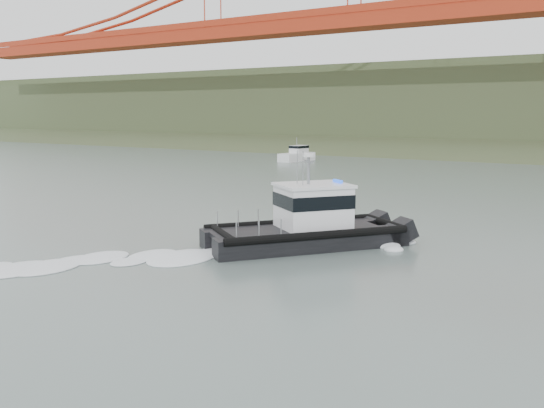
% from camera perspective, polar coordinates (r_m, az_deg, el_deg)
% --- Properties ---
extents(ground, '(400.00, 400.00, 0.00)m').
position_cam_1_polar(ground, '(26.07, -5.64, -7.46)').
color(ground, '#566661').
rests_on(ground, ground).
extents(patrol_boat, '(9.51, 10.98, 5.22)m').
position_cam_1_polar(patrol_boat, '(32.86, 3.35, -1.74)').
color(patrol_boat, black).
rests_on(patrol_boat, ground).
extents(motorboat, '(2.82, 6.84, 3.66)m').
position_cam_1_polar(motorboat, '(91.44, 2.40, 4.64)').
color(motorboat, white).
rests_on(motorboat, ground).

